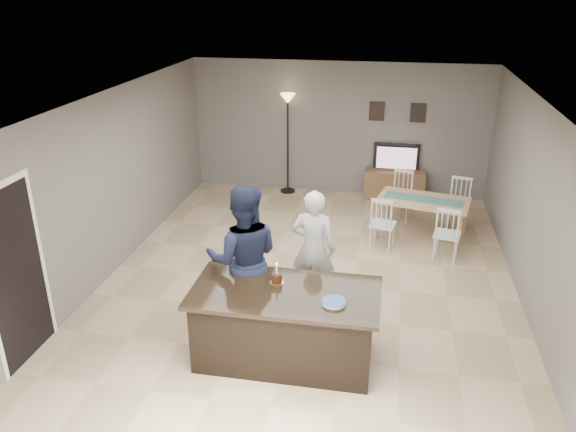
% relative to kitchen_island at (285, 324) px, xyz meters
% --- Properties ---
extents(floor, '(8.00, 8.00, 0.00)m').
position_rel_kitchen_island_xyz_m(floor, '(0.00, 1.80, -0.45)').
color(floor, tan).
rests_on(floor, ground).
extents(room_shell, '(8.00, 8.00, 8.00)m').
position_rel_kitchen_island_xyz_m(room_shell, '(0.00, 1.80, 1.22)').
color(room_shell, slate).
rests_on(room_shell, floor).
extents(kitchen_island, '(2.15, 1.10, 0.90)m').
position_rel_kitchen_island_xyz_m(kitchen_island, '(0.00, 0.00, 0.00)').
color(kitchen_island, black).
rests_on(kitchen_island, floor).
extents(tv_console, '(1.20, 0.40, 0.60)m').
position_rel_kitchen_island_xyz_m(tv_console, '(1.20, 5.57, -0.15)').
color(tv_console, brown).
rests_on(tv_console, floor).
extents(television, '(0.91, 0.12, 0.53)m').
position_rel_kitchen_island_xyz_m(television, '(1.20, 5.64, 0.41)').
color(television, black).
rests_on(television, tv_console).
extents(tv_screen_glow, '(0.78, 0.00, 0.78)m').
position_rel_kitchen_island_xyz_m(tv_screen_glow, '(1.20, 5.56, 0.42)').
color(tv_screen_glow, '#FD5A1C').
rests_on(tv_screen_glow, tv_console).
extents(picture_frames, '(1.10, 0.02, 0.38)m').
position_rel_kitchen_island_xyz_m(picture_frames, '(1.15, 5.78, 1.30)').
color(picture_frames, black).
rests_on(picture_frames, room_shell).
extents(doorway, '(0.00, 2.10, 2.65)m').
position_rel_kitchen_island_xyz_m(doorway, '(-2.99, -0.50, 0.80)').
color(doorway, black).
rests_on(doorway, floor).
extents(woman, '(0.63, 0.45, 1.65)m').
position_rel_kitchen_island_xyz_m(woman, '(0.13, 1.30, 0.37)').
color(woman, '#B3B3B8').
rests_on(woman, floor).
extents(man, '(1.08, 0.92, 1.94)m').
position_rel_kitchen_island_xyz_m(man, '(-0.63, 0.55, 0.52)').
color(man, '#181D35').
rests_on(man, floor).
extents(birthday_cake, '(0.17, 0.17, 0.26)m').
position_rel_kitchen_island_xyz_m(birthday_cake, '(-0.13, 0.17, 0.51)').
color(birthday_cake, '#E9BC44').
rests_on(birthday_cake, kitchen_island).
extents(plate_stack, '(0.26, 0.26, 0.04)m').
position_rel_kitchen_island_xyz_m(plate_stack, '(0.57, -0.17, 0.47)').
color(plate_stack, white).
rests_on(plate_stack, kitchen_island).
extents(dining_table, '(1.76, 1.97, 0.92)m').
position_rel_kitchen_island_xyz_m(dining_table, '(1.68, 3.74, 0.13)').
color(dining_table, tan).
rests_on(dining_table, floor).
extents(floor_lamp, '(0.31, 0.31, 2.07)m').
position_rel_kitchen_island_xyz_m(floor_lamp, '(-1.01, 5.59, 1.15)').
color(floor_lamp, black).
rests_on(floor_lamp, floor).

